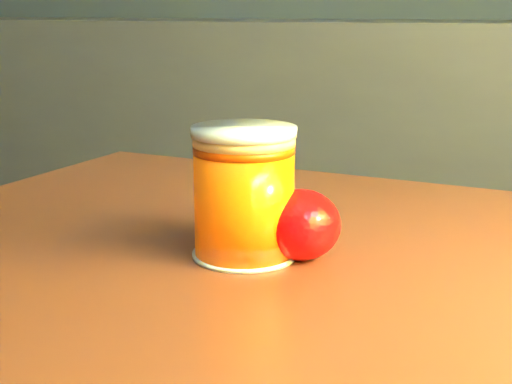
% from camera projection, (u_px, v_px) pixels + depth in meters
% --- Properties ---
extents(kitchen_counter, '(3.15, 0.60, 0.90)m').
position_uv_depth(kitchen_counter, '(134.00, 179.00, 2.06)').
color(kitchen_counter, '#434247').
rests_on(kitchen_counter, ground).
extents(table, '(0.97, 0.69, 0.71)m').
position_uv_depth(table, '(343.00, 366.00, 0.62)').
color(table, brown).
rests_on(table, ground).
extents(juice_glass, '(0.09, 0.09, 0.11)m').
position_uv_depth(juice_glass, '(244.00, 193.00, 0.61)').
color(juice_glass, '#FF5705').
rests_on(juice_glass, table).
extents(orange_front, '(0.09, 0.09, 0.06)m').
position_uv_depth(orange_front, '(254.00, 210.00, 0.65)').
color(orange_front, '#FF0B05').
rests_on(orange_front, table).
extents(orange_back, '(0.07, 0.07, 0.06)m').
position_uv_depth(orange_back, '(301.00, 225.00, 0.61)').
color(orange_back, '#FF0B05').
rests_on(orange_back, table).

